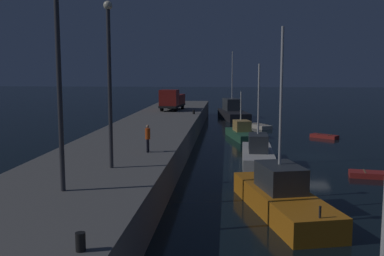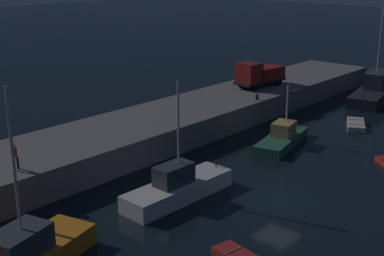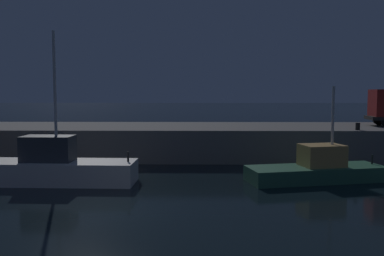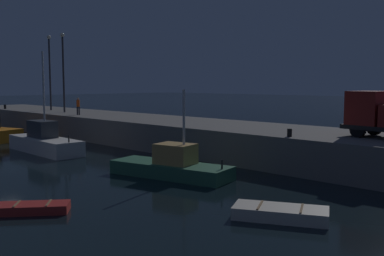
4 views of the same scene
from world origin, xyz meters
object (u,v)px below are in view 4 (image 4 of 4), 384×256
(fishing_boat_blue, at_px, (45,142))
(dinghy_orange_near, at_px, (33,208))
(fishing_trawler_red, at_px, (172,166))
(bollard_west, at_px, (5,107))
(bollard_central, at_px, (290,133))
(dockworker, at_px, (78,105))
(lamp_post_east, at_px, (63,66))
(lamp_post_west, at_px, (50,67))
(rowboat_white_mid, at_px, (280,213))

(fishing_boat_blue, distance_m, dinghy_orange_near, 16.45)
(fishing_trawler_red, relative_size, bollard_west, 14.03)
(dinghy_orange_near, xyz_separation_m, bollard_central, (3.05, 14.07, 2.19))
(fishing_boat_blue, height_order, bollard_central, fishing_boat_blue)
(fishing_trawler_red, relative_size, dockworker, 4.40)
(lamp_post_east, distance_m, dockworker, 6.04)
(lamp_post_west, relative_size, lamp_post_east, 1.02)
(lamp_post_west, distance_m, bollard_west, 8.08)
(lamp_post_east, relative_size, dockworker, 4.94)
(bollard_central, bearing_deg, fishing_boat_blue, -160.61)
(fishing_trawler_red, bearing_deg, lamp_post_west, 164.17)
(dinghy_orange_near, relative_size, bollard_west, 5.50)
(rowboat_white_mid, height_order, lamp_post_east, lamp_post_east)
(lamp_post_east, xyz_separation_m, bollard_central, (28.84, -2.01, -4.59))
(lamp_post_east, bearing_deg, fishing_boat_blue, -35.62)
(dinghy_orange_near, distance_m, lamp_post_west, 35.38)
(dinghy_orange_near, bearing_deg, lamp_post_east, 148.06)
(fishing_boat_blue, xyz_separation_m, dinghy_orange_near, (14.41, -7.92, -0.61))
(fishing_boat_blue, height_order, lamp_post_east, lamp_post_east)
(rowboat_white_mid, bearing_deg, fishing_boat_blue, 175.71)
(fishing_trawler_red, relative_size, dinghy_orange_near, 2.55)
(dinghy_orange_near, xyz_separation_m, lamp_post_west, (-30.30, 16.93, 6.86))
(lamp_post_east, relative_size, bollard_west, 15.77)
(rowboat_white_mid, relative_size, bollard_central, 8.31)
(lamp_post_east, bearing_deg, dinghy_orange_near, -31.94)
(dinghy_orange_near, distance_m, rowboat_white_mid, 9.87)
(fishing_boat_blue, height_order, dinghy_orange_near, fishing_boat_blue)
(bollard_west, bearing_deg, fishing_trawler_red, -8.94)
(fishing_trawler_red, height_order, dockworker, fishing_trawler_red)
(dinghy_orange_near, xyz_separation_m, lamp_post_east, (-25.79, 16.08, 6.78))
(lamp_post_east, height_order, dockworker, lamp_post_east)
(fishing_trawler_red, height_order, lamp_post_east, lamp_post_east)
(rowboat_white_mid, distance_m, lamp_post_west, 39.97)
(dockworker, bearing_deg, bollard_central, -2.22)
(fishing_boat_blue, height_order, rowboat_white_mid, fishing_boat_blue)
(rowboat_white_mid, bearing_deg, dockworker, 163.17)
(dinghy_orange_near, bearing_deg, bollard_central, 77.75)
(fishing_boat_blue, distance_m, bollard_central, 18.58)
(lamp_post_west, bearing_deg, fishing_boat_blue, -29.54)
(bollard_west, xyz_separation_m, bollard_central, (39.37, -0.11, -0.03))
(bollard_central, bearing_deg, dockworker, 177.78)
(lamp_post_east, height_order, bollard_central, lamp_post_east)
(bollard_west, bearing_deg, bollard_central, -0.17)
(dinghy_orange_near, height_order, dockworker, dockworker)
(fishing_trawler_red, bearing_deg, bollard_west, 171.06)
(fishing_trawler_red, xyz_separation_m, lamp_post_east, (-24.72, 7.44, 6.36))
(rowboat_white_mid, relative_size, dockworker, 2.30)
(fishing_trawler_red, xyz_separation_m, dinghy_orange_near, (1.07, -8.64, -0.43))
(lamp_post_east, bearing_deg, dockworker, -13.32)
(dinghy_orange_near, bearing_deg, bollard_west, 158.66)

